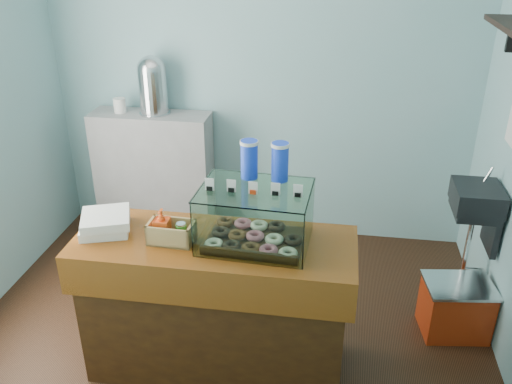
% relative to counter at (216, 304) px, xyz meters
% --- Properties ---
extents(ground, '(3.50, 3.50, 0.00)m').
position_rel_counter_xyz_m(ground, '(0.00, 0.25, -0.46)').
color(ground, black).
rests_on(ground, ground).
extents(room_shell, '(3.54, 3.04, 2.82)m').
position_rel_counter_xyz_m(room_shell, '(0.03, 0.26, 1.25)').
color(room_shell, '#7EB3B8').
rests_on(room_shell, ground).
extents(counter, '(1.60, 0.60, 0.90)m').
position_rel_counter_xyz_m(counter, '(0.00, 0.00, 0.00)').
color(counter, '#3F220C').
rests_on(counter, ground).
extents(back_shelf, '(1.00, 0.32, 1.10)m').
position_rel_counter_xyz_m(back_shelf, '(-0.90, 1.57, 0.09)').
color(back_shelf, '#99999C').
rests_on(back_shelf, ground).
extents(display_case, '(0.62, 0.47, 0.55)m').
position_rel_counter_xyz_m(display_case, '(0.23, 0.06, 0.62)').
color(display_case, black).
rests_on(display_case, counter).
extents(condiment_crate, '(0.26, 0.16, 0.20)m').
position_rel_counter_xyz_m(condiment_crate, '(-0.24, -0.04, 0.51)').
color(condiment_crate, '#A68653').
rests_on(condiment_crate, counter).
extents(pastry_boxes, '(0.35, 0.35, 0.11)m').
position_rel_counter_xyz_m(pastry_boxes, '(-0.64, 0.02, 0.50)').
color(pastry_boxes, white).
rests_on(pastry_boxes, counter).
extents(coffee_urn, '(0.26, 0.26, 0.48)m').
position_rel_counter_xyz_m(coffee_urn, '(-0.86, 1.59, 0.89)').
color(coffee_urn, silver).
rests_on(coffee_urn, back_shelf).
extents(red_cooler, '(0.48, 0.39, 0.39)m').
position_rel_counter_xyz_m(red_cooler, '(1.51, 0.55, -0.26)').
color(red_cooler, '#AB2B0D').
rests_on(red_cooler, ground).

